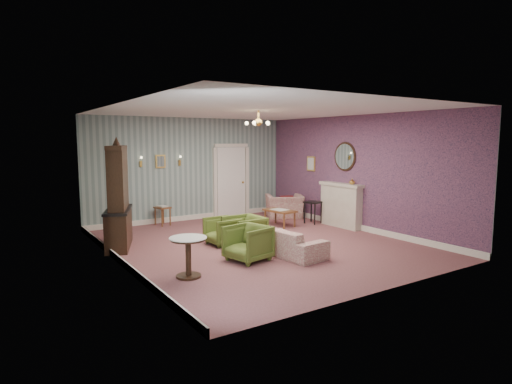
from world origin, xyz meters
TOP-DOWN VIEW (x-y plane):
  - floor at (0.00, 0.00)m, footprint 7.00×7.00m
  - ceiling at (0.00, 0.00)m, footprint 7.00×7.00m
  - wall_back at (0.00, 3.50)m, footprint 6.00×0.00m
  - wall_front at (0.00, -3.50)m, footprint 6.00×0.00m
  - wall_left at (-3.00, 0.00)m, footprint 0.00×7.00m
  - wall_right at (3.00, 0.00)m, footprint 0.00×7.00m
  - wall_right_floral at (2.98, 0.00)m, footprint 0.00×7.00m
  - door at (1.30, 3.46)m, footprint 1.12×0.12m
  - olive_chair_a at (-0.88, -0.98)m, footprint 0.82×0.85m
  - olive_chair_b at (-0.45, -0.14)m, footprint 0.69×0.74m
  - olive_chair_c at (-0.68, 0.41)m, footprint 0.63×0.67m
  - sofa_chintz at (0.00, -0.93)m, footprint 0.73×1.89m
  - wingback_chair at (2.44, 2.29)m, footprint 1.23×1.07m
  - dresser at (-2.65, 1.35)m, footprint 0.94×1.45m
  - fireplace at (2.86, 0.40)m, footprint 0.30×1.40m
  - mantel_vase at (2.84, 0.00)m, footprint 0.15×0.15m
  - oval_mirror at (2.96, 0.40)m, footprint 0.04×0.76m
  - framed_print at (2.97, 1.75)m, footprint 0.04×0.34m
  - coffee_table at (1.57, 1.35)m, footprint 0.59×0.92m
  - side_table_black at (2.54, 1.13)m, footprint 0.51×0.51m
  - pedestal_table at (-2.24, -1.28)m, footprint 0.66×0.66m
  - nesting_table at (-1.00, 3.15)m, footprint 0.41×0.48m
  - gilt_mirror_back at (-0.90, 3.46)m, footprint 0.28×0.06m
  - sconce_left at (-1.45, 3.44)m, footprint 0.16×0.12m
  - sconce_right at (-0.35, 3.44)m, footprint 0.16×0.12m
  - chandelier at (0.00, 0.00)m, footprint 0.56×0.56m
  - burgundy_cushion at (2.39, 2.14)m, footprint 0.41×0.28m

SIDE VIEW (x-z plane):
  - floor at x=0.00m, z-range 0.00..0.00m
  - coffee_table at x=1.57m, z-range 0.00..0.44m
  - nesting_table at x=-1.00m, z-range 0.00..0.54m
  - side_table_black at x=2.54m, z-range 0.00..0.61m
  - olive_chair_c at x=-0.68m, z-range 0.00..0.66m
  - pedestal_table at x=-2.24m, z-range 0.00..0.68m
  - sofa_chintz at x=0.00m, z-range 0.00..0.72m
  - olive_chair_a at x=-0.88m, z-range 0.00..0.74m
  - olive_chair_b at x=-0.45m, z-range 0.00..0.76m
  - wingback_chair at x=2.44m, z-range 0.00..0.90m
  - burgundy_cushion at x=2.39m, z-range 0.28..0.68m
  - fireplace at x=2.86m, z-range 0.00..1.16m
  - door at x=1.30m, z-range 0.00..2.16m
  - dresser at x=-2.65m, z-range 0.00..2.29m
  - mantel_vase at x=2.84m, z-range 1.16..1.31m
  - wall_back at x=0.00m, z-range -1.55..4.45m
  - wall_front at x=0.00m, z-range -1.55..4.45m
  - wall_left at x=-3.00m, z-range -2.05..4.95m
  - wall_right at x=3.00m, z-range -2.05..4.95m
  - wall_right_floral at x=2.98m, z-range -2.05..4.95m
  - framed_print at x=2.97m, z-range 1.39..1.81m
  - gilt_mirror_back at x=-0.90m, z-range 1.52..1.88m
  - sconce_left at x=-1.45m, z-range 1.55..1.85m
  - sconce_right at x=-0.35m, z-range 1.55..1.85m
  - oval_mirror at x=2.96m, z-range 1.43..2.27m
  - chandelier at x=0.00m, z-range 2.45..2.81m
  - ceiling at x=0.00m, z-range 2.90..2.90m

